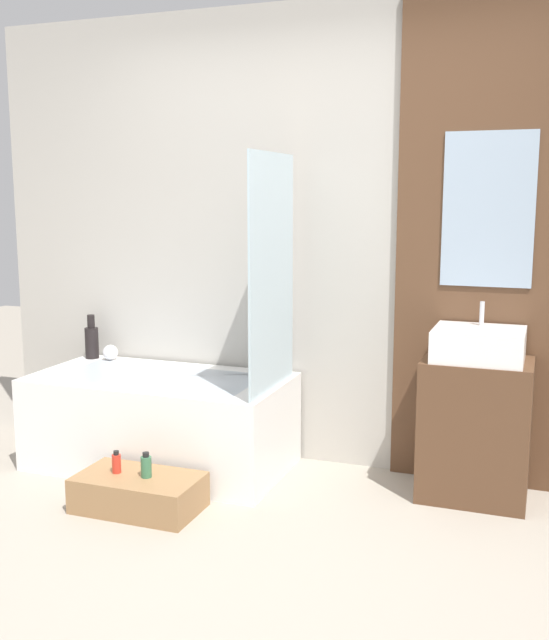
{
  "coord_description": "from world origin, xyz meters",
  "views": [
    {
      "loc": [
        1.22,
        -2.51,
        1.56
      ],
      "look_at": [
        0.03,
        0.69,
        0.98
      ],
      "focal_mm": 42.0,
      "sensor_mm": 36.0,
      "label": 1
    }
  ],
  "objects_px": {
    "bathtub": "(161,421)",
    "vase_round_light": "(110,352)",
    "wooden_step_bench": "(139,493)",
    "bottle_soap_primary": "(117,463)",
    "vase_tall_dark": "(92,341)",
    "bottle_soap_secondary": "(146,466)",
    "sink": "(479,344)"
  },
  "relations": [
    {
      "from": "bottle_soap_primary",
      "to": "sink",
      "type": "bearing_deg",
      "value": 23.93
    },
    {
      "from": "sink",
      "to": "vase_tall_dark",
      "type": "xyz_separation_m",
      "value": [
        -2.38,
        0.13,
        -0.17
      ]
    },
    {
      "from": "bathtub",
      "to": "bottle_soap_secondary",
      "type": "relative_size",
      "value": 11.42
    },
    {
      "from": "bathtub",
      "to": "vase_round_light",
      "type": "height_order",
      "value": "vase_round_light"
    },
    {
      "from": "vase_tall_dark",
      "to": "bathtub",
      "type": "bearing_deg",
      "value": -23.78
    },
    {
      "from": "wooden_step_bench",
      "to": "sink",
      "type": "distance_m",
      "value": 1.86
    },
    {
      "from": "bathtub",
      "to": "wooden_step_bench",
      "type": "bearing_deg",
      "value": -71.66
    },
    {
      "from": "bottle_soap_secondary",
      "to": "vase_tall_dark",
      "type": "bearing_deg",
      "value": 135.28
    },
    {
      "from": "vase_tall_dark",
      "to": "bottle_soap_secondary",
      "type": "height_order",
      "value": "vase_tall_dark"
    },
    {
      "from": "vase_tall_dark",
      "to": "vase_round_light",
      "type": "distance_m",
      "value": 0.15
    },
    {
      "from": "bathtub",
      "to": "bottle_soap_primary",
      "type": "distance_m",
      "value": 0.59
    },
    {
      "from": "vase_round_light",
      "to": "bottle_soap_secondary",
      "type": "relative_size",
      "value": 0.74
    },
    {
      "from": "bottle_soap_primary",
      "to": "bottle_soap_secondary",
      "type": "height_order",
      "value": "bottle_soap_secondary"
    },
    {
      "from": "bottle_soap_secondary",
      "to": "sink",
      "type": "bearing_deg",
      "value": 26.28
    },
    {
      "from": "bathtub",
      "to": "sink",
      "type": "xyz_separation_m",
      "value": [
        1.74,
        0.15,
        0.54
      ]
    },
    {
      "from": "vase_round_light",
      "to": "bottle_soap_secondary",
      "type": "height_order",
      "value": "vase_round_light"
    },
    {
      "from": "wooden_step_bench",
      "to": "vase_tall_dark",
      "type": "distance_m",
      "value": 1.32
    },
    {
      "from": "vase_round_light",
      "to": "bottle_soap_primary",
      "type": "relative_size",
      "value": 0.83
    },
    {
      "from": "wooden_step_bench",
      "to": "bottle_soap_primary",
      "type": "distance_m",
      "value": 0.19
    },
    {
      "from": "bathtub",
      "to": "sink",
      "type": "bearing_deg",
      "value": 4.99
    },
    {
      "from": "bathtub",
      "to": "sink",
      "type": "height_order",
      "value": "sink"
    },
    {
      "from": "wooden_step_bench",
      "to": "bottle_soap_secondary",
      "type": "bearing_deg",
      "value": 0.0
    },
    {
      "from": "sink",
      "to": "wooden_step_bench",
      "type": "bearing_deg",
      "value": -154.4
    },
    {
      "from": "vase_round_light",
      "to": "bottle_soap_primary",
      "type": "distance_m",
      "value": 1.09
    },
    {
      "from": "bathtub",
      "to": "vase_tall_dark",
      "type": "distance_m",
      "value": 0.79
    },
    {
      "from": "bathtub",
      "to": "bottle_soap_primary",
      "type": "xyz_separation_m",
      "value": [
        0.07,
        -0.59,
        -0.04
      ]
    },
    {
      "from": "vase_tall_dark",
      "to": "bottle_soap_primary",
      "type": "relative_size",
      "value": 2.42
    },
    {
      "from": "bathtub",
      "to": "vase_round_light",
      "type": "relative_size",
      "value": 15.36
    },
    {
      "from": "sink",
      "to": "bottle_soap_primary",
      "type": "height_order",
      "value": "sink"
    },
    {
      "from": "wooden_step_bench",
      "to": "bottle_soap_primary",
      "type": "bearing_deg",
      "value": 180.0
    },
    {
      "from": "bathtub",
      "to": "bottle_soap_secondary",
      "type": "height_order",
      "value": "bathtub"
    },
    {
      "from": "sink",
      "to": "vase_round_light",
      "type": "distance_m",
      "value": 2.26
    }
  ]
}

